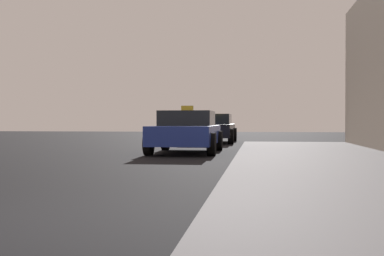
# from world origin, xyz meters

# --- Properties ---
(car_blue) EXTENTS (1.99, 4.02, 1.43)m
(car_blue) POSITION_xyz_m (0.38, 11.16, 0.65)
(car_blue) COLOR #233899
(car_blue) RESTS_ON ground_plane
(car_black) EXTENTS (2.05, 4.53, 1.27)m
(car_black) POSITION_xyz_m (0.50, 18.33, 0.65)
(car_black) COLOR black
(car_black) RESTS_ON ground_plane
(car_silver) EXTENTS (1.94, 4.56, 1.43)m
(car_silver) POSITION_xyz_m (-0.44, 26.44, 0.65)
(car_silver) COLOR #B7B7BF
(car_silver) RESTS_ON ground_plane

